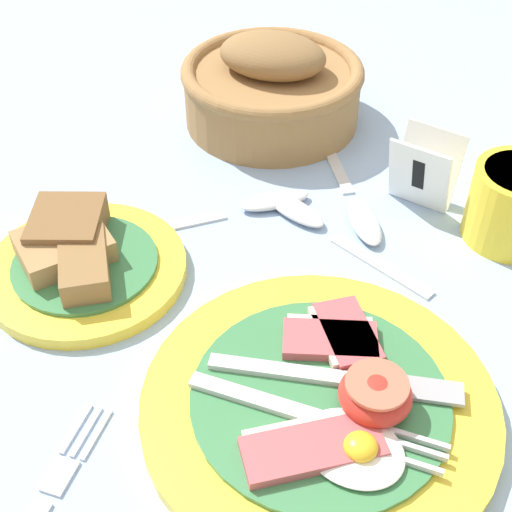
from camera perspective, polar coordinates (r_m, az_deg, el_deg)
The scene contains 8 objects.
ground_plane at distance 0.56m, azimuth -4.97°, elevation -8.10°, with size 3.00×3.00×0.00m, color #93B2DB.
breakfast_plate at distance 0.52m, azimuth 5.53°, elevation -11.56°, with size 0.26×0.26×0.04m.
bread_plate at distance 0.64m, azimuth -13.90°, elevation -0.20°, with size 0.17×0.17×0.04m.
bread_basket at distance 0.81m, azimuth 1.30°, elevation 13.40°, with size 0.20×0.20×0.10m.
number_card at distance 0.70m, azimuth 13.27°, elevation 6.66°, with size 0.06×0.05×0.07m.
teaspoon_by_saucer at distance 0.70m, azimuth 7.99°, elevation 4.08°, with size 0.15×0.15×0.01m.
teaspoon_near_cup at distance 0.67m, azimuth 4.83°, elevation 2.62°, with size 0.19×0.05×0.01m.
teaspoon_stray at distance 0.69m, azimuth -0.64°, elevation 3.98°, with size 0.13×0.17×0.01m.
Camera 1 is at (0.24, -0.27, 0.43)m, focal length 50.00 mm.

